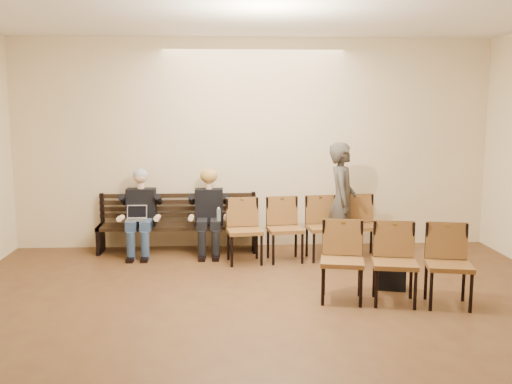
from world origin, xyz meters
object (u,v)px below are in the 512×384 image
laptop (136,222)px  bag (391,279)px  seated_man (141,212)px  seated_woman (209,214)px  passerby (342,193)px  bench (178,238)px  water_bottle (219,223)px  chair_row_back (395,264)px  chair_row_front (305,229)px

laptop → bag: bearing=-22.7°
seated_man → seated_woman: 1.10m
seated_man → passerby: (3.18, -0.48, 0.36)m
bench → seated_man: 0.75m
bag → passerby: 1.81m
bench → water_bottle: water_bottle is taller
bag → chair_row_back: size_ratio=0.21×
bag → laptop: bearing=153.3°
seated_man → chair_row_back: size_ratio=0.78×
seated_woman → laptop: seated_woman is taller
seated_woman → chair_row_back: (2.30, -2.56, -0.16)m
water_bottle → bag: (2.27, -1.71, -0.42)m
seated_man → bag: seated_man is taller
laptop → passerby: (3.22, -0.28, 0.49)m
seated_woman → water_bottle: 0.35m
bench → seated_man: bearing=-168.3°
bench → chair_row_front: (2.02, -0.65, 0.27)m
water_bottle → chair_row_back: chair_row_back is taller
water_bottle → chair_row_front: 1.36m
bench → laptop: (-0.62, -0.32, 0.34)m
bench → seated_man: size_ratio=1.89×
seated_woman → chair_row_back: 3.44m
seated_man → water_bottle: seated_man is taller
bench → passerby: size_ratio=1.24×
seated_woman → bench: bearing=167.1°
bench → chair_row_back: chair_row_back is taller
water_bottle → laptop: bearing=176.0°
bag → chair_row_back: (-0.13, -0.55, 0.36)m
water_bottle → chair_row_back: size_ratio=0.12×
seated_man → seated_woman: (1.10, 0.00, -0.04)m
laptop → chair_row_back: (3.45, -2.35, -0.07)m
bench → bag: (2.96, -2.12, -0.09)m
bench → water_bottle: size_ratio=11.88×
passerby → seated_man: bearing=93.6°
chair_row_back → seated_man: bearing=154.3°
passerby → chair_row_back: size_ratio=1.18×
seated_woman → bag: (2.43, -2.00, -0.51)m
water_bottle → passerby: passerby is taller
seated_woman → bag: bearing=-39.5°
water_bottle → passerby: bearing=-5.5°
chair_row_back → bench: bearing=147.8°
chair_row_front → bench: bearing=155.2°
bag → chair_row_back: bearing=-103.3°
water_bottle → passerby: 1.99m
seated_woman → laptop: size_ratio=4.11×
seated_man → water_bottle: 1.30m
seated_woman → bag: 3.19m
seated_woman → passerby: 2.17m
seated_woman → chair_row_front: bearing=-19.5°
seated_man → chair_row_back: 4.26m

